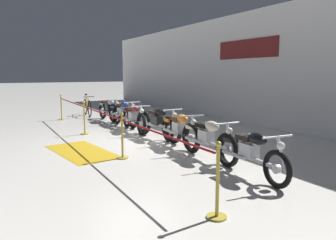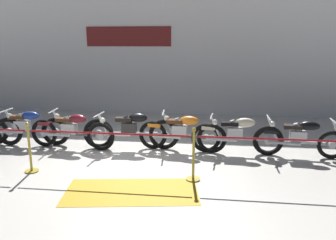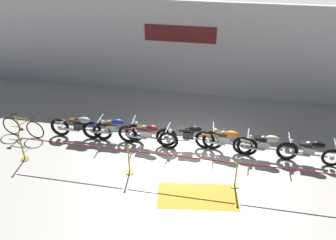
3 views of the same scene
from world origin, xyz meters
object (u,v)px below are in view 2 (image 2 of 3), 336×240
at_px(motorcycle_orange_4, 182,132).
at_px(motorcycle_cream_5, 237,135).
at_px(motorcycle_maroon_2, 72,130).
at_px(stanchion_mid_left, 30,155).
at_px(motorcycle_black_3, 131,130).
at_px(stanchion_mid_right, 193,162).
at_px(motorcycle_black_6, 301,138).
at_px(stanchion_far_left, 36,138).
at_px(floor_banner, 132,191).
at_px(motorcycle_blue_1, 25,128).

bearing_deg(motorcycle_orange_4, motorcycle_cream_5, -2.01).
xyz_separation_m(motorcycle_maroon_2, stanchion_mid_left, (-0.23, -1.57, -0.11)).
bearing_deg(motorcycle_black_3, stanchion_mid_right, -46.60).
xyz_separation_m(motorcycle_black_6, stanchion_far_left, (-5.59, -1.63, 0.28)).
bearing_deg(motorcycle_orange_4, stanchion_mid_left, -150.19).
bearing_deg(floor_banner, motorcycle_black_6, 25.15).
distance_m(stanchion_far_left, stanchion_mid_right, 3.21).
distance_m(motorcycle_blue_1, stanchion_mid_left, 2.01).
distance_m(motorcycle_maroon_2, stanchion_mid_left, 1.59).
xyz_separation_m(motorcycle_black_3, stanchion_mid_right, (1.63, -1.72, -0.13)).
height_order(motorcycle_cream_5, stanchion_mid_left, stanchion_mid_left).
xyz_separation_m(motorcycle_maroon_2, motorcycle_black_6, (5.51, 0.06, -0.01)).
distance_m(motorcycle_black_3, stanchion_mid_left, 2.44).
bearing_deg(motorcycle_black_6, motorcycle_maroon_2, -179.35).
relative_size(stanchion_far_left, stanchion_mid_left, 10.11).
distance_m(motorcycle_maroon_2, stanchion_far_left, 1.60).
height_order(motorcycle_black_3, stanchion_mid_right, stanchion_mid_right).
bearing_deg(stanchion_far_left, motorcycle_cream_5, 21.87).
distance_m(stanchion_mid_left, stanchion_mid_right, 3.35).
distance_m(motorcycle_black_3, motorcycle_cream_5, 2.59).
height_order(motorcycle_orange_4, motorcycle_cream_5, motorcycle_orange_4).
xyz_separation_m(stanchion_far_left, floor_banner, (2.12, -0.67, -0.74)).
bearing_deg(motorcycle_orange_4, motorcycle_maroon_2, -177.09).
distance_m(motorcycle_blue_1, floor_banner, 4.13).
bearing_deg(motorcycle_orange_4, stanchion_far_left, -148.82).
xyz_separation_m(motorcycle_maroon_2, motorcycle_black_3, (1.49, 0.15, 0.01)).
bearing_deg(motorcycle_black_3, motorcycle_maroon_2, -174.28).
bearing_deg(motorcycle_maroon_2, floor_banner, -47.61).
distance_m(motorcycle_black_6, stanchion_mid_right, 2.91).
bearing_deg(stanchion_mid_left, motorcycle_cream_5, 21.14).
xyz_separation_m(motorcycle_orange_4, floor_banner, (-0.71, -2.38, -0.47)).
relative_size(motorcycle_blue_1, floor_banner, 0.98).
distance_m(motorcycle_orange_4, floor_banner, 2.53).
height_order(stanchion_mid_left, stanchion_mid_right, same).
bearing_deg(motorcycle_blue_1, floor_banner, -35.01).
bearing_deg(motorcycle_black_6, stanchion_far_left, -163.70).
xyz_separation_m(motorcycle_maroon_2, stanchion_mid_right, (3.11, -1.57, -0.11)).
bearing_deg(stanchion_mid_right, motorcycle_orange_4, 101.87).
relative_size(motorcycle_black_6, floor_banner, 0.87).
distance_m(motorcycle_maroon_2, motorcycle_orange_4, 2.76).
bearing_deg(stanchion_mid_right, motorcycle_black_6, 34.26).
relative_size(motorcycle_maroon_2, motorcycle_black_6, 1.09).
relative_size(motorcycle_blue_1, stanchion_far_left, 0.22).
xyz_separation_m(motorcycle_black_6, floor_banner, (-3.47, -2.30, -0.46)).
bearing_deg(stanchion_mid_right, motorcycle_cream_5, 60.03).
height_order(motorcycle_orange_4, floor_banner, motorcycle_orange_4).
height_order(motorcycle_orange_4, stanchion_mid_left, stanchion_mid_left).
bearing_deg(stanchion_far_left, motorcycle_blue_1, 126.40).
bearing_deg(stanchion_mid_right, motorcycle_maroon_2, 153.21).
relative_size(motorcycle_black_3, floor_banner, 1.02).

